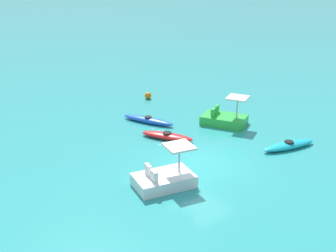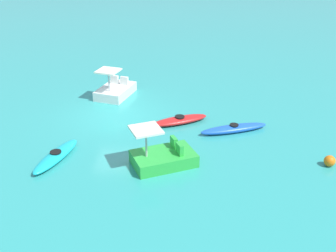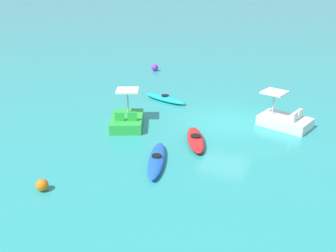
# 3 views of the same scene
# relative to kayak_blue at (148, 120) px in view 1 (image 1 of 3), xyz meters

# --- Properties ---
(ground_plane) EXTENTS (600.00, 600.00, 0.00)m
(ground_plane) POSITION_rel_kayak_blue_xyz_m (5.52, -1.36, -0.16)
(ground_plane) COLOR teal
(kayak_blue) EXTENTS (3.23, 1.66, 0.37)m
(kayak_blue) POSITION_rel_kayak_blue_xyz_m (0.00, 0.00, 0.00)
(kayak_blue) COLOR blue
(kayak_blue) RESTS_ON ground_plane
(kayak_cyan) EXTENTS (1.53, 3.05, 0.37)m
(kayak_cyan) POSITION_rel_kayak_blue_xyz_m (7.33, 2.90, 0.00)
(kayak_cyan) COLOR #19B7C6
(kayak_cyan) RESTS_ON ground_plane
(kayak_red) EXTENTS (2.84, 1.87, 0.37)m
(kayak_red) POSITION_rel_kayak_blue_xyz_m (2.48, -0.77, 0.00)
(kayak_red) COLOR red
(kayak_red) RESTS_ON ground_plane
(pedal_boat_white) EXTENTS (2.12, 2.73, 1.68)m
(pedal_boat_white) POSITION_rel_kayak_blue_xyz_m (6.10, -4.15, 0.17)
(pedal_boat_white) COLOR white
(pedal_boat_white) RESTS_ON ground_plane
(pedal_boat_green) EXTENTS (2.81, 2.36, 1.68)m
(pedal_boat_green) POSITION_rel_kayak_blue_xyz_m (3.02, 3.04, 0.17)
(pedal_boat_green) COLOR green
(pedal_boat_green) RESTS_ON ground_plane
(buoy_orange) EXTENTS (0.44, 0.44, 0.44)m
(buoy_orange) POSITION_rel_kayak_blue_xyz_m (-3.46, 2.82, 0.06)
(buoy_orange) COLOR orange
(buoy_orange) RESTS_ON ground_plane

